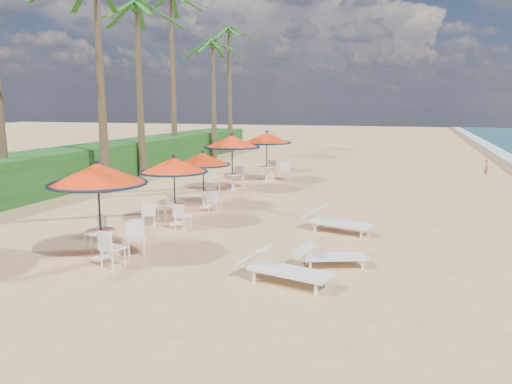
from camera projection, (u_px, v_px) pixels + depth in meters
The scene contains 15 objects.
ground at pixel (298, 276), 11.58m from camera, with size 160.00×160.00×0.00m, color tan.
scrub_hedge at pixel (89, 164), 25.74m from camera, with size 3.00×40.00×1.80m, color #194716.
station_0 at pixel (100, 186), 12.59m from camera, with size 2.49×2.49×2.60m.
station_1 at pixel (172, 174), 16.25m from camera, with size 2.23×2.23×2.33m.
station_2 at pixel (204, 164), 18.96m from camera, with size 2.12×2.12×2.21m.
station_3 at pixel (231, 147), 22.67m from camera, with size 2.55×2.64×2.66m.
station_4 at pixel (268, 142), 25.53m from camera, with size 2.52×2.52×2.62m.
lounger_near at pixel (281, 267), 11.09m from camera, with size 2.26×1.20×0.77m.
lounger_mid at pixel (327, 255), 12.20m from camera, with size 1.89×1.18×0.65m.
lounger_far at pixel (335, 221), 15.51m from camera, with size 2.29×1.28×0.78m.
palm_4 at pixel (137, 18), 26.01m from camera, with size 5.00×5.00×9.16m.
palm_5 at pixel (171, 7), 32.38m from camera, with size 5.00×5.00×11.10m.
palm_6 at pixel (213, 51), 35.53m from camera, with size 5.00×5.00×8.39m.
palm_7 at pixel (229, 38), 39.76m from camera, with size 5.00×5.00×9.95m.
person at pixel (487, 167), 27.82m from camera, with size 0.36×0.23×0.98m, color #96634C.
Camera 1 is at (2.39, -10.84, 3.96)m, focal length 35.00 mm.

